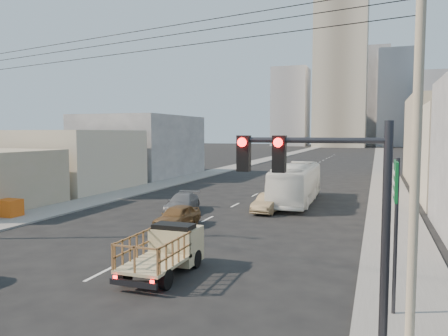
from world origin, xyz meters
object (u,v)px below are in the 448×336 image
Objects in this scene: sedan_grey at (182,203)px; utility_pole at (416,156)px; flatbed_pickup at (165,248)px; traffic_signal at (334,213)px; crate_stack at (7,208)px; green_sign at (396,199)px; city_bus at (296,183)px; sedan_tan at (269,203)px; sedan_brown at (177,216)px.

sedan_grey is 0.46× the size of utility_pole.
utility_pole reaches higher than flatbed_pickup.
traffic_signal is 26.66m from crate_stack.
traffic_signal is at bearing -105.55° from green_sign.
city_bus reaches higher than sedan_tan.
sedan_grey is 2.55× the size of crate_stack.
green_sign is 25.78m from crate_stack.
flatbed_pickup is at bearing -24.46° from crate_stack.
utility_pole reaches higher than green_sign.
sedan_grey is (-5.96, -1.97, -0.01)m from sedan_tan.
sedan_grey is at bearing 133.92° from green_sign.
city_bus is at bearing 69.00° from sedan_brown.
city_bus is 22.33m from green_sign.
green_sign is (13.87, -14.40, 3.08)m from sedan_grey.
crate_stack is (-15.53, 7.07, -0.40)m from flatbed_pickup.
flatbed_pickup is at bearing -64.90° from sedan_brown.
crate_stack is (-12.22, -1.04, 0.01)m from sedan_brown.
green_sign is 0.50× the size of utility_pole.
utility_pole is at bearing -60.03° from sedan_grey.
traffic_signal is at bearing -41.43° from flatbed_pickup.
traffic_signal reaches higher than flatbed_pickup.
sedan_tan reaches higher than crate_stack.
utility_pole reaches higher than sedan_grey.
sedan_brown is (-3.31, 8.10, -0.41)m from flatbed_pickup.
crate_stack is at bearing -160.06° from sedan_grey.
sedan_brown is 0.80× the size of green_sign.
sedan_tan is at bearing 115.79° from green_sign.
sedan_grey is 22.53m from utility_pole.
city_bus is 9.87m from sedan_grey.
traffic_signal is (5.37, -26.18, 2.46)m from city_bus.
sedan_tan is at bearing 106.95° from traffic_signal.
traffic_signal is 1.20× the size of green_sign.
green_sign reaches higher than sedan_tan.
traffic_signal is (7.24, -6.39, 2.98)m from flatbed_pickup.
flatbed_pickup is 8.76m from sedan_brown.
sedan_tan is 21.08m from utility_pole.
green_sign is (6.76, -21.18, 2.12)m from city_bus.
city_bus is 2.54× the size of sedan_grey.
flatbed_pickup is at bearing 170.90° from green_sign.
sedan_brown is at bearing -78.68° from sedan_grey.
sedan_brown reaches higher than sedan_grey.
green_sign reaches higher than city_bus.
crate_stack is at bearing -172.26° from sedan_brown.
utility_pole is (14.20, -16.90, 4.52)m from sedan_grey.
sedan_brown reaches higher than crate_stack.
city_bus is 2.33× the size of green_sign.
green_sign is at bearing -19.27° from crate_stack.
sedan_tan is at bearing 8.23° from sedan_grey.
sedan_brown is at bearing 112.22° from flatbed_pickup.
green_sign is at bearing 74.45° from traffic_signal.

